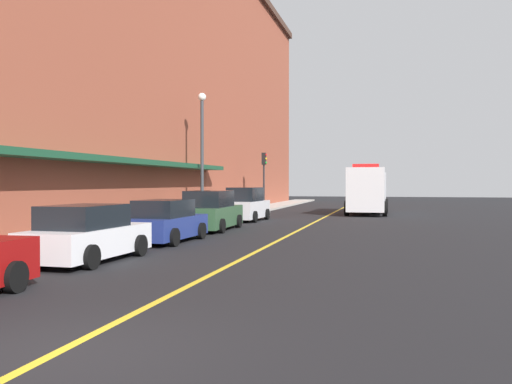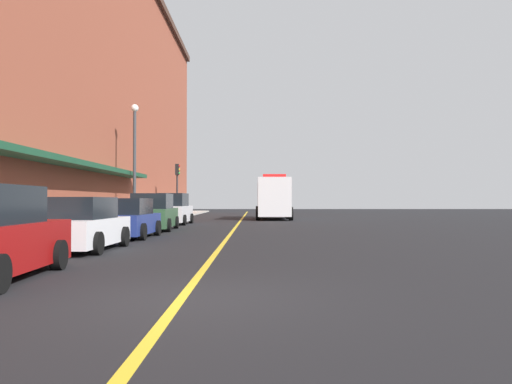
% 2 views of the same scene
% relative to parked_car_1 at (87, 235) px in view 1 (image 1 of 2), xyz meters
% --- Properties ---
extents(ground_plane, '(112.00, 112.00, 0.00)m').
position_rel_parked_car_1_xyz_m(ground_plane, '(4.04, 17.58, -0.75)').
color(ground_plane, black).
extents(sidewalk_left, '(2.40, 70.00, 0.15)m').
position_rel_parked_car_1_xyz_m(sidewalk_left, '(-2.16, 17.58, -0.67)').
color(sidewalk_left, '#ADA8A0').
rests_on(sidewalk_left, ground).
extents(lane_center_stripe, '(0.16, 70.00, 0.01)m').
position_rel_parked_car_1_xyz_m(lane_center_stripe, '(4.04, 17.58, -0.74)').
color(lane_center_stripe, gold).
rests_on(lane_center_stripe, ground).
extents(brick_building_left, '(15.05, 64.00, 19.20)m').
position_rel_parked_car_1_xyz_m(brick_building_left, '(-10.30, 16.57, 8.86)').
color(brick_building_left, brown).
rests_on(brick_building_left, ground).
extents(parked_car_1, '(2.07, 4.33, 1.58)m').
position_rel_parked_car_1_xyz_m(parked_car_1, '(0.00, 0.00, 0.00)').
color(parked_car_1, silver).
rests_on(parked_car_1, ground).
extents(parked_car_2, '(2.01, 4.24, 1.56)m').
position_rel_parked_car_1_xyz_m(parked_car_2, '(0.13, 5.16, -0.01)').
color(parked_car_2, navy).
rests_on(parked_car_2, ground).
extents(parked_car_3, '(2.21, 4.94, 1.82)m').
position_rel_parked_car_1_xyz_m(parked_car_3, '(0.07, 10.43, 0.10)').
color(parked_car_3, '#2D5133').
rests_on(parked_car_3, ground).
extents(parked_car_4, '(2.07, 4.29, 1.92)m').
position_rel_parked_car_1_xyz_m(parked_car_4, '(0.07, 16.76, 0.14)').
color(parked_car_4, silver).
rests_on(parked_car_4, ground).
extents(box_truck, '(2.73, 7.94, 3.40)m').
position_rel_parked_car_1_xyz_m(box_truck, '(6.52, 25.65, 0.87)').
color(box_truck, silver).
rests_on(box_truck, ground).
extents(parking_meter_0, '(0.14, 0.18, 1.33)m').
position_rel_parked_car_1_xyz_m(parking_meter_0, '(-1.31, 8.22, 0.31)').
color(parking_meter_0, '#4C4C51').
rests_on(parking_meter_0, sidewalk_left).
extents(parking_meter_1, '(0.14, 0.18, 1.33)m').
position_rel_parked_car_1_xyz_m(parking_meter_1, '(-1.31, 15.76, 0.31)').
color(parking_meter_1, '#4C4C51').
rests_on(parking_meter_1, sidewalk_left).
extents(parking_meter_2, '(0.14, 0.18, 1.33)m').
position_rel_parked_car_1_xyz_m(parking_meter_2, '(-1.31, 7.65, 0.31)').
color(parking_meter_2, '#4C4C51').
rests_on(parking_meter_2, sidewalk_left).
extents(street_lamp_left, '(0.44, 0.44, 6.94)m').
position_rel_parked_car_1_xyz_m(street_lamp_left, '(-1.91, 14.88, 3.65)').
color(street_lamp_left, '#33383D').
rests_on(street_lamp_left, sidewalk_left).
extents(traffic_light_near, '(0.38, 0.36, 4.30)m').
position_rel_parked_car_1_xyz_m(traffic_light_near, '(-1.25, 26.96, 2.41)').
color(traffic_light_near, '#232326').
rests_on(traffic_light_near, sidewalk_left).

